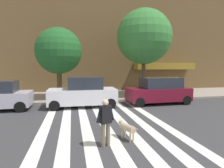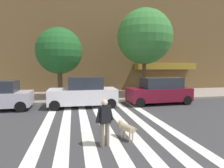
{
  "view_description": "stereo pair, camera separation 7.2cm",
  "coord_description": "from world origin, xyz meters",
  "px_view_note": "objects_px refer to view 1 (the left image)",
  "views": [
    {
      "loc": [
        -1.8,
        -1.05,
        2.77
      ],
      "look_at": [
        0.28,
        8.97,
        1.81
      ],
      "focal_mm": 31.13,
      "sensor_mm": 36.0,
      "label": 1
    },
    {
      "loc": [
        -1.73,
        -1.06,
        2.77
      ],
      "look_at": [
        0.28,
        8.97,
        1.81
      ],
      "focal_mm": 31.13,
      "sensor_mm": 36.0,
      "label": 2
    }
  ],
  "objects_px": {
    "pedestrian_bystander": "(176,85)",
    "street_tree_middle": "(144,37)",
    "pedestrian_dog_walker": "(105,120)",
    "dog_on_leash": "(127,128)",
    "parked_car_third_in_line": "(159,91)",
    "street_tree_nearest": "(59,51)",
    "parked_car_behind_first": "(83,93)"
  },
  "relations": [
    {
      "from": "pedestrian_bystander",
      "to": "street_tree_middle",
      "type": "bearing_deg",
      "value": 172.19
    },
    {
      "from": "pedestrian_dog_walker",
      "to": "dog_on_leash",
      "type": "relative_size",
      "value": 1.53
    },
    {
      "from": "parked_car_third_in_line",
      "to": "dog_on_leash",
      "type": "distance_m",
      "value": 7.55
    },
    {
      "from": "street_tree_middle",
      "to": "dog_on_leash",
      "type": "bearing_deg",
      "value": -114.21
    },
    {
      "from": "parked_car_third_in_line",
      "to": "dog_on_leash",
      "type": "bearing_deg",
      "value": -124.12
    },
    {
      "from": "street_tree_nearest",
      "to": "dog_on_leash",
      "type": "xyz_separation_m",
      "value": [
        3.0,
        -9.32,
        -3.5
      ]
    },
    {
      "from": "parked_car_behind_first",
      "to": "street_tree_nearest",
      "type": "bearing_deg",
      "value": 119.21
    },
    {
      "from": "parked_car_behind_first",
      "to": "street_tree_nearest",
      "type": "height_order",
      "value": "street_tree_nearest"
    },
    {
      "from": "pedestrian_dog_walker",
      "to": "pedestrian_bystander",
      "type": "xyz_separation_m",
      "value": [
        8.14,
        9.48,
        0.15
      ]
    },
    {
      "from": "parked_car_behind_first",
      "to": "parked_car_third_in_line",
      "type": "xyz_separation_m",
      "value": [
        5.5,
        0.0,
        -0.01
      ]
    },
    {
      "from": "parked_car_behind_first",
      "to": "parked_car_third_in_line",
      "type": "distance_m",
      "value": 5.5
    },
    {
      "from": "parked_car_third_in_line",
      "to": "pedestrian_dog_walker",
      "type": "relative_size",
      "value": 2.8
    },
    {
      "from": "dog_on_leash",
      "to": "pedestrian_bystander",
      "type": "relative_size",
      "value": 0.65
    },
    {
      "from": "parked_car_behind_first",
      "to": "street_tree_middle",
      "type": "distance_m",
      "value": 7.69
    },
    {
      "from": "street_tree_nearest",
      "to": "street_tree_middle",
      "type": "relative_size",
      "value": 0.75
    },
    {
      "from": "parked_car_third_in_line",
      "to": "pedestrian_bystander",
      "type": "height_order",
      "value": "parked_car_third_in_line"
    },
    {
      "from": "street_tree_middle",
      "to": "parked_car_behind_first",
      "type": "bearing_deg",
      "value": -150.05
    },
    {
      "from": "parked_car_behind_first",
      "to": "pedestrian_bystander",
      "type": "bearing_deg",
      "value": 17.94
    },
    {
      "from": "street_tree_nearest",
      "to": "dog_on_leash",
      "type": "relative_size",
      "value": 5.29
    },
    {
      "from": "parked_car_third_in_line",
      "to": "street_tree_middle",
      "type": "distance_m",
      "value": 5.38
    },
    {
      "from": "parked_car_behind_first",
      "to": "street_tree_nearest",
      "type": "distance_m",
      "value": 4.63
    },
    {
      "from": "parked_car_third_in_line",
      "to": "street_tree_middle",
      "type": "xyz_separation_m",
      "value": [
        0.0,
        3.17,
        4.35
      ]
    },
    {
      "from": "dog_on_leash",
      "to": "street_tree_middle",
      "type": "bearing_deg",
      "value": 65.79
    },
    {
      "from": "parked_car_third_in_line",
      "to": "pedestrian_bystander",
      "type": "bearing_deg",
      "value": 42.43
    },
    {
      "from": "street_tree_middle",
      "to": "pedestrian_bystander",
      "type": "xyz_separation_m",
      "value": [
        3.01,
        -0.41,
        -4.22
      ]
    },
    {
      "from": "parked_car_behind_first",
      "to": "street_tree_middle",
      "type": "bearing_deg",
      "value": 29.95
    },
    {
      "from": "street_tree_middle",
      "to": "dog_on_leash",
      "type": "height_order",
      "value": "street_tree_middle"
    },
    {
      "from": "street_tree_nearest",
      "to": "parked_car_third_in_line",
      "type": "bearing_deg",
      "value": -23.15
    },
    {
      "from": "pedestrian_dog_walker",
      "to": "dog_on_leash",
      "type": "height_order",
      "value": "pedestrian_dog_walker"
    },
    {
      "from": "parked_car_third_in_line",
      "to": "pedestrian_bystander",
      "type": "distance_m",
      "value": 4.08
    },
    {
      "from": "street_tree_nearest",
      "to": "pedestrian_bystander",
      "type": "relative_size",
      "value": 3.45
    },
    {
      "from": "parked_car_behind_first",
      "to": "pedestrian_bystander",
      "type": "height_order",
      "value": "parked_car_behind_first"
    }
  ]
}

